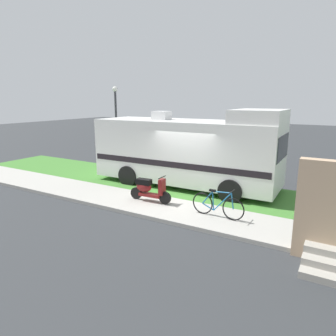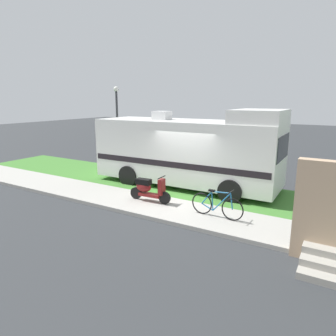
{
  "view_description": "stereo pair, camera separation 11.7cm",
  "coord_description": "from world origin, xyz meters",
  "px_view_note": "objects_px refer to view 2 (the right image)",
  "views": [
    {
      "loc": [
        5.29,
        -9.69,
        3.73
      ],
      "look_at": [
        -0.56,
        0.3,
        1.1
      ],
      "focal_mm": 32.64,
      "sensor_mm": 36.0,
      "label": 1
    },
    {
      "loc": [
        5.39,
        -9.63,
        3.73
      ],
      "look_at": [
        -0.56,
        0.3,
        1.1
      ],
      "focal_mm": 32.64,
      "sensor_mm": 36.0,
      "label": 2
    }
  ],
  "objects_px": {
    "bottle_spare": "(312,225)",
    "street_lamp_post": "(117,119)",
    "scooter": "(148,189)",
    "pickup_truck_near": "(186,148)",
    "bicycle": "(217,205)",
    "motorhome_rv": "(188,150)"
  },
  "relations": [
    {
      "from": "bottle_spare",
      "to": "street_lamp_post",
      "type": "height_order",
      "value": "street_lamp_post"
    },
    {
      "from": "scooter",
      "to": "bottle_spare",
      "type": "height_order",
      "value": "scooter"
    },
    {
      "from": "street_lamp_post",
      "to": "pickup_truck_near",
      "type": "bearing_deg",
      "value": 33.42
    },
    {
      "from": "bicycle",
      "to": "pickup_truck_near",
      "type": "xyz_separation_m",
      "value": [
        -4.7,
        6.88,
        0.48
      ]
    },
    {
      "from": "pickup_truck_near",
      "to": "street_lamp_post",
      "type": "height_order",
      "value": "street_lamp_post"
    },
    {
      "from": "motorhome_rv",
      "to": "street_lamp_post",
      "type": "bearing_deg",
      "value": 161.35
    },
    {
      "from": "bicycle",
      "to": "bottle_spare",
      "type": "relative_size",
      "value": 6.35
    },
    {
      "from": "motorhome_rv",
      "to": "bicycle",
      "type": "relative_size",
      "value": 4.58
    },
    {
      "from": "bicycle",
      "to": "pickup_truck_near",
      "type": "bearing_deg",
      "value": 124.35
    },
    {
      "from": "scooter",
      "to": "street_lamp_post",
      "type": "bearing_deg",
      "value": 138.72
    },
    {
      "from": "bottle_spare",
      "to": "bicycle",
      "type": "bearing_deg",
      "value": -168.55
    },
    {
      "from": "motorhome_rv",
      "to": "bicycle",
      "type": "height_order",
      "value": "motorhome_rv"
    },
    {
      "from": "motorhome_rv",
      "to": "street_lamp_post",
      "type": "xyz_separation_m",
      "value": [
        -5.38,
        1.82,
        1.07
      ]
    },
    {
      "from": "motorhome_rv",
      "to": "bicycle",
      "type": "bearing_deg",
      "value": -49.34
    },
    {
      "from": "bicycle",
      "to": "street_lamp_post",
      "type": "relative_size",
      "value": 0.39
    },
    {
      "from": "scooter",
      "to": "bottle_spare",
      "type": "xyz_separation_m",
      "value": [
        5.36,
        0.36,
        -0.34
      ]
    },
    {
      "from": "motorhome_rv",
      "to": "bottle_spare",
      "type": "bearing_deg",
      "value": -24.89
    },
    {
      "from": "bicycle",
      "to": "scooter",
      "type": "bearing_deg",
      "value": 176.16
    },
    {
      "from": "motorhome_rv",
      "to": "scooter",
      "type": "xyz_separation_m",
      "value": [
        -0.16,
        -2.77,
        -1.01
      ]
    },
    {
      "from": "bottle_spare",
      "to": "motorhome_rv",
      "type": "bearing_deg",
      "value": 155.11
    },
    {
      "from": "scooter",
      "to": "street_lamp_post",
      "type": "xyz_separation_m",
      "value": [
        -5.22,
        4.58,
        2.08
      ]
    },
    {
      "from": "bicycle",
      "to": "street_lamp_post",
      "type": "distance_m",
      "value": 9.48
    }
  ]
}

